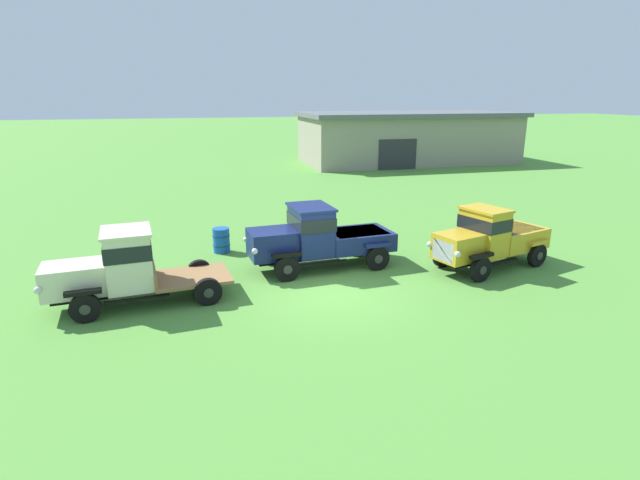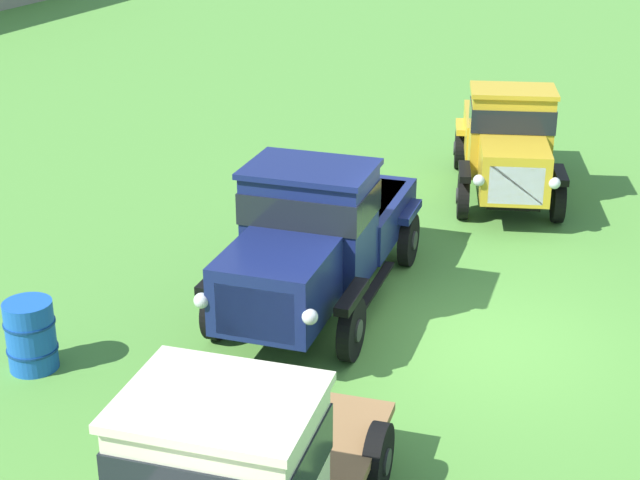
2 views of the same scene
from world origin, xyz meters
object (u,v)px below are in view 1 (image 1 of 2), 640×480
(vintage_truck_foreground_near, at_px, (121,267))
(oil_drum_beside_row, at_px, (221,240))
(vintage_truck_second_in_line, at_px, (318,237))
(farm_shed, at_px, (408,137))
(vintage_truck_midrow_center, at_px, (489,238))

(vintage_truck_foreground_near, height_order, oil_drum_beside_row, vintage_truck_foreground_near)
(vintage_truck_second_in_line, bearing_deg, vintage_truck_foreground_near, -164.82)
(vintage_truck_second_in_line, bearing_deg, farm_shed, 59.52)
(vintage_truck_midrow_center, bearing_deg, vintage_truck_second_in_line, 165.10)
(vintage_truck_midrow_center, distance_m, oil_drum_beside_row, 9.78)
(vintage_truck_foreground_near, bearing_deg, vintage_truck_second_in_line, 15.18)
(vintage_truck_foreground_near, distance_m, vintage_truck_midrow_center, 11.89)
(vintage_truck_foreground_near, bearing_deg, vintage_truck_midrow_center, 0.73)
(vintage_truck_second_in_line, bearing_deg, vintage_truck_midrow_center, -14.90)
(farm_shed, distance_m, vintage_truck_second_in_line, 29.27)
(vintage_truck_midrow_center, bearing_deg, farm_shed, 71.17)
(vintage_truck_second_in_line, height_order, vintage_truck_midrow_center, vintage_truck_second_in_line)
(vintage_truck_foreground_near, xyz_separation_m, vintage_truck_midrow_center, (11.89, 0.15, -0.07))
(vintage_truck_midrow_center, bearing_deg, oil_drum_beside_row, 154.67)
(vintage_truck_foreground_near, height_order, vintage_truck_midrow_center, vintage_truck_foreground_near)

